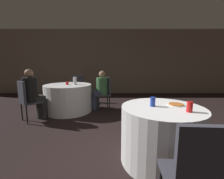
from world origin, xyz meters
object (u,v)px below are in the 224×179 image
chair_far_southwest (26,98)px  person_black_shirt (34,95)px  soda_can_blue (153,102)px  person_green_jacket (100,90)px  pizza_plate_near (176,104)px  bottle_far (75,81)px  chair_near_south (198,173)px  table_far (68,98)px  soda_can_red (190,107)px  table_near (161,134)px  chair_far_east (106,90)px  chair_far_north (78,86)px

chair_far_southwest → person_black_shirt: bearing=90.0°
person_black_shirt → soda_can_blue: person_black_shirt is taller
person_green_jacket → pizza_plate_near: size_ratio=4.77×
pizza_plate_near → bottle_far: bottle_far is taller
chair_near_south → person_black_shirt: 3.45m
table_far → soda_can_blue: bearing=-51.2°
table_far → chair_near_south: chair_near_south is taller
soda_can_blue → soda_can_red: 0.43m
chair_far_southwest → soda_can_blue: bearing=13.4°
table_near → chair_near_south: chair_near_south is taller
chair_near_south → person_black_shirt: person_black_shirt is taller
table_near → soda_can_red: size_ratio=8.62×
person_green_jacket → soda_can_blue: 2.50m
chair_far_southwest → person_green_jacket: bearing=73.8°
person_green_jacket → table_near: bearing=-168.8°
chair_near_south → chair_far_southwest: 3.44m
chair_near_south → chair_far_east: size_ratio=1.00×
person_black_shirt → soda_can_blue: bearing=10.0°
person_green_jacket → bottle_far: (-0.66, -0.21, 0.28)m
chair_near_south → bottle_far: bearing=120.9°
chair_near_south → person_green_jacket: person_green_jacket is taller
chair_near_south → person_black_shirt: (-2.39, 2.48, 0.04)m
chair_far_southwest → person_green_jacket: size_ratio=0.83×
chair_far_east → soda_can_red: 2.83m
table_far → chair_far_southwest: (-0.71, -0.77, 0.18)m
pizza_plate_near → soda_can_blue: 0.34m
pizza_plate_near → chair_far_north: bearing=123.0°
chair_near_south → chair_far_north: 4.53m
table_near → pizza_plate_near: bearing=23.3°
person_green_jacket → bottle_far: size_ratio=5.33×
chair_near_south → soda_can_red: (0.30, 0.73, 0.26)m
chair_near_south → chair_far_southwest: same height
soda_can_red → bottle_far: bearing=128.6°
bottle_far → pizza_plate_near: bearing=-48.0°
table_far → soda_can_red: (2.09, -2.39, 0.44)m
chair_far_southwest → pizza_plate_near: 3.09m
chair_near_south → soda_can_red: bearing=71.7°
chair_far_southwest → soda_can_blue: chair_far_southwest is taller
table_near → person_black_shirt: bearing=147.9°
chair_far_east → chair_near_south: bearing=-178.6°
table_far → pizza_plate_near: bearing=-45.4°
table_far → person_black_shirt: size_ratio=1.06×
chair_far_east → person_green_jacket: (-0.16, -0.03, 0.02)m
soda_can_blue → chair_far_north: bearing=118.0°
chair_far_southwest → soda_can_red: chair_far_southwest is taller
table_far → chair_far_north: bearing=88.5°
person_green_jacket → soda_can_red: size_ratio=9.15×
person_green_jacket → soda_can_blue: (0.87, -2.33, 0.24)m
table_near → chair_near_south: bearing=-93.8°
chair_far_east → bottle_far: 0.91m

